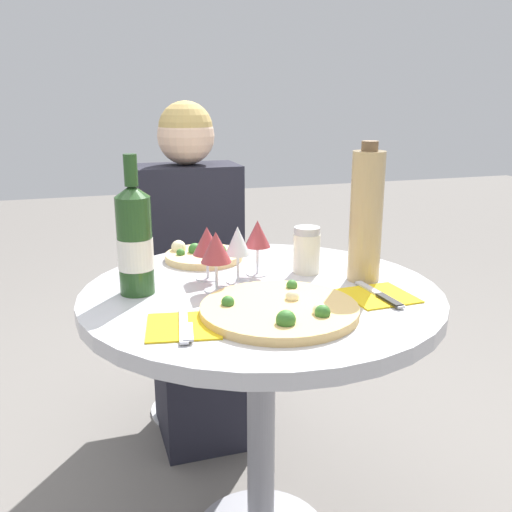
{
  "coord_description": "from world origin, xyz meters",
  "views": [
    {
      "loc": [
        -0.41,
        -1.25,
        1.2
      ],
      "look_at": [
        -0.03,
        -0.05,
        0.85
      ],
      "focal_mm": 40.0,
      "sensor_mm": 36.0,
      "label": 1
    }
  ],
  "objects": [
    {
      "name": "dining_table",
      "position": [
        0.0,
        0.0,
        0.62
      ],
      "size": [
        0.88,
        0.88,
        0.75
      ],
      "color": "gray",
      "rests_on": "ground_plane"
    },
    {
      "name": "chair_behind_diner",
      "position": [
        -0.03,
        0.8,
        0.43
      ],
      "size": [
        0.38,
        0.38,
        0.89
      ],
      "rotation": [
        0.0,
        0.0,
        3.14
      ],
      "color": "silver",
      "rests_on": "ground_plane"
    },
    {
      "name": "seated_diner",
      "position": [
        -0.03,
        0.66,
        0.54
      ],
      "size": [
        0.36,
        0.44,
        1.19
      ],
      "rotation": [
        0.0,
        0.0,
        3.14
      ],
      "color": "black",
      "rests_on": "ground_plane"
    },
    {
      "name": "pizza_large",
      "position": [
        -0.01,
        -0.17,
        0.76
      ],
      "size": [
        0.34,
        0.34,
        0.05
      ],
      "color": "#DBB26B",
      "rests_on": "dining_table"
    },
    {
      "name": "pizza_small_far",
      "position": [
        -0.08,
        0.3,
        0.76
      ],
      "size": [
        0.22,
        0.22,
        0.05
      ],
      "color": "#E5C17F",
      "rests_on": "dining_table"
    },
    {
      "name": "wine_bottle",
      "position": [
        -0.29,
        0.06,
        0.87
      ],
      "size": [
        0.08,
        0.08,
        0.33
      ],
      "color": "#23471E",
      "rests_on": "dining_table"
    },
    {
      "name": "tall_carafe",
      "position": [
        0.27,
        -0.01,
        0.91
      ],
      "size": [
        0.08,
        0.08,
        0.35
      ],
      "color": "tan",
      "rests_on": "dining_table"
    },
    {
      "name": "sugar_shaker",
      "position": [
        0.16,
        0.09,
        0.81
      ],
      "size": [
        0.07,
        0.07,
        0.12
      ],
      "color": "silver",
      "rests_on": "dining_table"
    },
    {
      "name": "wine_glass_center",
      "position": [
        -0.04,
        0.07,
        0.85
      ],
      "size": [
        0.06,
        0.06,
        0.15
      ],
      "color": "silver",
      "rests_on": "dining_table"
    },
    {
      "name": "wine_glass_back_right",
      "position": [
        0.03,
        0.12,
        0.85
      ],
      "size": [
        0.07,
        0.07,
        0.15
      ],
      "color": "silver",
      "rests_on": "dining_table"
    },
    {
      "name": "wine_glass_back_left",
      "position": [
        -0.11,
        0.12,
        0.85
      ],
      "size": [
        0.07,
        0.07,
        0.14
      ],
      "color": "silver",
      "rests_on": "dining_table"
    },
    {
      "name": "wine_glass_front_left",
      "position": [
        -0.11,
        0.02,
        0.85
      ],
      "size": [
        0.07,
        0.07,
        0.15
      ],
      "color": "silver",
      "rests_on": "dining_table"
    },
    {
      "name": "place_setting_left",
      "position": [
        -0.23,
        -0.18,
        0.75
      ],
      "size": [
        0.17,
        0.19,
        0.01
      ],
      "color": "gold",
      "rests_on": "dining_table"
    },
    {
      "name": "place_setting_right",
      "position": [
        0.25,
        -0.14,
        0.75
      ],
      "size": [
        0.16,
        0.19,
        0.01
      ],
      "color": "gold",
      "rests_on": "dining_table"
    }
  ]
}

